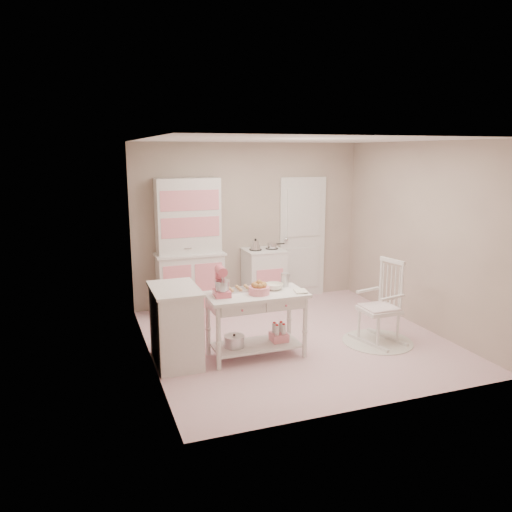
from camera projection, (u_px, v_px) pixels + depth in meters
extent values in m
plane|color=pink|center=(295.00, 339.00, 6.66)|extent=(3.80, 3.80, 0.00)
cube|color=white|center=(299.00, 140.00, 6.12)|extent=(3.80, 3.80, 0.04)
cube|color=#C2B09E|center=(249.00, 224.00, 8.14)|extent=(3.80, 0.04, 2.60)
cube|color=#C2B09E|center=(381.00, 279.00, 4.64)|extent=(3.80, 0.04, 2.60)
cube|color=#C2B09E|center=(147.00, 254.00, 5.76)|extent=(0.04, 3.80, 2.60)
cube|color=#C2B09E|center=(420.00, 235.00, 7.02)|extent=(0.04, 3.80, 2.60)
cube|color=silver|center=(302.00, 238.00, 8.49)|extent=(0.82, 0.05, 2.04)
cube|color=silver|center=(189.00, 246.00, 7.63)|extent=(1.06, 0.50, 2.08)
cube|color=silver|center=(264.00, 277.00, 8.10)|extent=(0.62, 0.57, 0.92)
cube|color=silver|center=(176.00, 325.00, 5.85)|extent=(0.54, 0.84, 0.92)
cylinder|color=white|center=(377.00, 341.00, 6.57)|extent=(0.92, 0.92, 0.01)
cube|color=silver|center=(379.00, 302.00, 6.46)|extent=(0.63, 0.81, 1.10)
cube|color=silver|center=(256.00, 325.00, 6.05)|extent=(1.20, 0.60, 0.80)
cube|color=#E15F73|center=(222.00, 282.00, 5.81)|extent=(0.22, 0.29, 0.34)
cube|color=silver|center=(240.00, 290.00, 6.08)|extent=(0.34, 0.24, 0.02)
cylinder|color=pink|center=(259.00, 290.00, 5.91)|extent=(0.25, 0.25, 0.09)
imported|color=white|center=(274.00, 287.00, 6.12)|extent=(0.23, 0.23, 0.07)
cylinder|color=silver|center=(285.00, 280.00, 6.24)|extent=(0.10, 0.10, 0.17)
imported|color=white|center=(295.00, 291.00, 6.00)|extent=(0.18, 0.22, 0.02)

